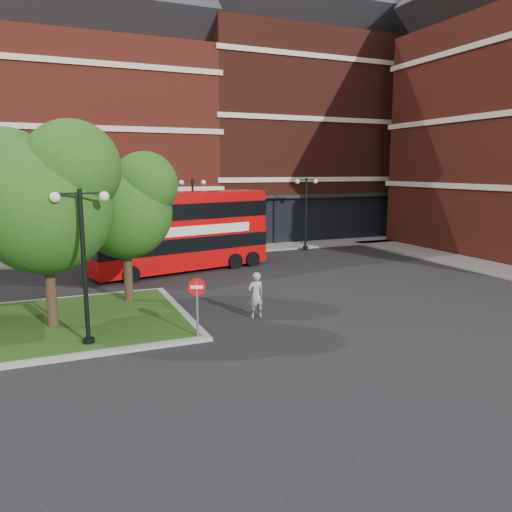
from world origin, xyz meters
name	(u,v)px	position (x,y,z in m)	size (l,w,h in m)	color
ground	(252,328)	(0.00, 0.00, 0.00)	(120.00, 120.00, 0.00)	black
pavement_far	(156,254)	(0.00, 16.50, 0.06)	(44.00, 3.00, 0.12)	slate
terrace_far_left	(18,149)	(-8.00, 24.00, 7.00)	(26.00, 12.00, 14.00)	maroon
terrace_far_right	(295,141)	(14.00, 24.00, 8.00)	(18.00, 12.00, 16.00)	#471911
traffic_island	(7,329)	(-8.00, 3.00, 0.07)	(12.60, 7.60, 0.15)	gray
tree_island_west	(41,193)	(-6.60, 2.58, 4.79)	(5.40, 4.71, 7.21)	#2D2116
tree_island_east	(123,202)	(-3.58, 5.06, 4.24)	(4.46, 3.90, 6.29)	#2D2116
lamp_island	(84,260)	(-5.50, 0.20, 2.83)	(1.72, 0.36, 5.00)	black
lamp_far_left	(193,214)	(2.00, 14.50, 2.83)	(1.72, 0.36, 5.00)	black
lamp_far_right	(306,210)	(10.00, 14.50, 2.83)	(1.72, 0.36, 5.00)	black
bus	(181,226)	(0.25, 10.81, 2.50)	(10.23, 4.44, 3.81)	#B30707
woman	(256,295)	(0.63, 1.12, 0.88)	(0.64, 0.42, 1.76)	gray
car_silver	(88,249)	(-4.26, 16.00, 0.76)	(1.80, 4.47, 1.52)	#B2B4BA
car_white	(227,245)	(4.22, 14.50, 0.71)	(1.50, 4.29, 1.41)	silver
no_entry_sign	(197,296)	(-2.12, -0.50, 1.49)	(0.55, 0.27, 2.10)	slate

